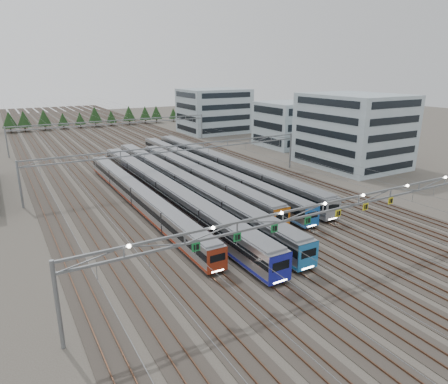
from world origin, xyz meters
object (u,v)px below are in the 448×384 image
train_a (139,196)px  gantry_far (115,125)px  train_f (224,165)px  gantry_mid (178,153)px  train_b (164,191)px  train_d (198,177)px  gantry_near (323,210)px  train_c (182,184)px  depot_bldg_mid (287,124)px  depot_bldg_south (353,131)px  depot_bldg_north (214,111)px  train_e (205,169)px

train_a → gantry_far: gantry_far is taller
train_f → gantry_mid: size_ratio=1.16×
train_b → gantry_far: (6.75, 54.41, 4.21)m
train_a → train_f: 25.02m
train_d → gantry_near: (-2.30, -35.98, 4.95)m
train_c → gantry_mid: gantry_mid is taller
train_a → train_f: train_f is taller
depot_bldg_mid → gantry_near: bearing=-125.5°
train_c → depot_bldg_south: 44.51m
depot_bldg_south → depot_bldg_north: size_ratio=1.00×
train_d → depot_bldg_south: (39.56, -1.24, 6.15)m
train_d → gantry_near: gantry_near is taller
train_d → gantry_mid: (-2.25, 4.14, 4.25)m
train_c → train_a: bearing=-164.7°
train_e → train_f: bearing=-2.3°
gantry_near → depot_bldg_mid: size_ratio=3.52×
depot_bldg_north → train_c: bearing=-123.0°
depot_bldg_south → train_c: bearing=-178.2°
gantry_mid → gantry_far: size_ratio=1.00×
gantry_near → depot_bldg_mid: 76.31m
train_a → depot_bldg_north: 82.53m
train_b → train_c: (4.50, 2.63, -0.05)m
gantry_near → gantry_far: gantry_near is taller
train_e → gantry_mid: 8.28m
train_f → depot_bldg_south: 31.96m
gantry_near → depot_bldg_south: (41.86, 34.74, 1.20)m
train_b → depot_bldg_mid: bearing=31.6°
train_b → train_e: (13.50, 11.29, -0.21)m
train_e → gantry_mid: (-6.75, -1.88, 4.41)m
train_a → gantry_far: size_ratio=0.96×
train_e → depot_bldg_mid: (37.54, 20.11, 4.40)m
train_d → train_c: bearing=-149.7°
train_a → train_d: size_ratio=1.04×
train_c → gantry_far: (2.25, 51.77, 4.25)m
train_d → depot_bldg_north: bearing=58.9°
train_d → train_e: train_d is taller
train_f → gantry_far: size_ratio=1.16×
train_f → depot_bldg_mid: bearing=31.6°
train_d → train_e: (4.50, 6.02, -0.16)m
train_d → depot_bldg_south: depot_bldg_south is taller
gantry_near → depot_bldg_mid: bearing=54.5°
depot_bldg_north → gantry_mid: bearing=-124.5°
train_b → train_c: bearing=30.3°
train_b → train_d: size_ratio=1.23×
train_b → train_f: train_b is taller
gantry_near → depot_bldg_north: bearing=68.1°
train_d → train_e: size_ratio=0.78×
depot_bldg_mid → train_a: bearing=-150.6°
train_c → depot_bldg_mid: (46.54, 28.77, 4.24)m
gantry_mid → depot_bldg_mid: (44.29, 21.99, -0.01)m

